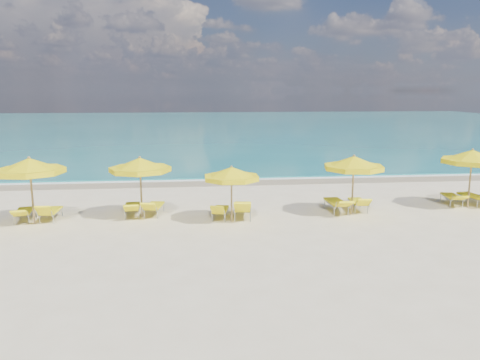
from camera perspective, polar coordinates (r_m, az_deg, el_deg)
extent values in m
plane|color=beige|center=(18.25, 0.51, -4.59)|extent=(120.00, 120.00, 0.00)
cube|color=#146F72|center=(65.68, -4.44, 6.57)|extent=(120.00, 80.00, 0.30)
cube|color=tan|center=(25.42, -1.45, -0.17)|extent=(120.00, 2.60, 0.01)
cube|color=white|center=(26.21, -1.59, 0.16)|extent=(120.00, 1.20, 0.03)
cube|color=white|center=(35.03, -12.63, 2.61)|extent=(14.00, 0.36, 0.05)
cube|color=white|center=(42.95, 7.39, 4.26)|extent=(18.00, 0.30, 0.05)
cylinder|color=#9D7F4E|center=(18.70, -24.04, -1.35)|extent=(0.08, 0.08, 2.42)
cone|color=#FFEC0D|center=(18.52, -24.28, 1.72)|extent=(2.91, 2.91, 0.48)
cylinder|color=#FFEC0D|center=(18.56, -24.22, 1.00)|extent=(2.94, 2.94, 0.19)
sphere|color=#9D7F4E|center=(18.49, -24.34, 2.48)|extent=(0.11, 0.11, 0.11)
cylinder|color=#9D7F4E|center=(18.43, -11.98, -1.00)|extent=(0.07, 0.07, 2.30)
cone|color=#FFEC0D|center=(18.26, -12.10, 1.97)|extent=(2.39, 2.39, 0.46)
cylinder|color=#FFEC0D|center=(18.29, -12.07, 1.27)|extent=(2.41, 2.41, 0.18)
sphere|color=#9D7F4E|center=(18.22, -12.13, 2.70)|extent=(0.10, 0.10, 0.10)
cylinder|color=#9D7F4E|center=(17.41, -1.04, -1.86)|extent=(0.06, 0.06, 2.05)
cone|color=#FFEC0D|center=(17.24, -1.05, 0.94)|extent=(2.73, 2.73, 0.41)
cylinder|color=#FFEC0D|center=(17.28, -1.05, 0.28)|extent=(2.75, 2.75, 0.16)
sphere|color=#9D7F4E|center=(17.21, -1.05, 1.62)|extent=(0.09, 0.09, 0.09)
cylinder|color=#9D7F4E|center=(18.99, 13.58, -0.71)|extent=(0.07, 0.07, 2.30)
cone|color=#FFEC0D|center=(18.83, 13.71, 2.17)|extent=(2.74, 2.74, 0.46)
cylinder|color=#FFEC0D|center=(18.86, 13.68, 1.50)|extent=(2.77, 2.77, 0.18)
sphere|color=#9D7F4E|center=(18.79, 13.74, 2.88)|extent=(0.10, 0.10, 0.10)
cylinder|color=#9D7F4E|center=(21.78, 26.24, 0.06)|extent=(0.07, 0.07, 2.40)
cone|color=#FFEC0D|center=(21.63, 26.46, 2.69)|extent=(2.95, 2.95, 0.48)
cylinder|color=#FFEC0D|center=(21.66, 26.41, 2.07)|extent=(2.98, 2.98, 0.19)
sphere|color=#9D7F4E|center=(21.60, 26.51, 3.33)|extent=(0.11, 0.11, 0.11)
cube|color=#FFF10F|center=(19.60, -24.84, -3.47)|extent=(0.72, 1.28, 0.07)
cube|color=#FFF10F|center=(18.75, -25.30, -3.68)|extent=(0.62, 0.61, 0.34)
cube|color=#FFF10F|center=(19.28, -22.01, -3.48)|extent=(0.57, 1.22, 0.07)
cube|color=#FFF10F|center=(18.49, -22.78, -3.47)|extent=(0.55, 0.46, 0.46)
cube|color=#FFF10F|center=(18.97, -13.00, -3.14)|extent=(0.65, 1.29, 0.08)
cube|color=#FFF10F|center=(18.08, -13.12, -3.33)|extent=(0.60, 0.59, 0.37)
cube|color=#FFF10F|center=(18.90, -10.39, -3.10)|extent=(0.75, 1.31, 0.08)
cube|color=#FFF10F|center=(18.06, -11.03, -3.20)|extent=(0.63, 0.59, 0.41)
cube|color=#FFF10F|center=(18.13, -2.38, -3.61)|extent=(0.74, 1.23, 0.07)
cube|color=#FFF10F|center=(17.34, -2.74, -3.66)|extent=(0.60, 0.55, 0.42)
cube|color=#FFF10F|center=(18.24, 0.34, -3.27)|extent=(0.80, 1.48, 0.09)
cube|color=#FFF10F|center=(17.26, 0.30, -3.34)|extent=(0.70, 0.64, 0.49)
cube|color=#FFF10F|center=(19.46, 11.59, -2.62)|extent=(0.64, 1.39, 0.08)
cube|color=#FFF10F|center=(18.54, 12.58, -2.87)|extent=(0.63, 0.63, 0.36)
cube|color=#FFF10F|center=(19.92, 14.16, -2.55)|extent=(0.66, 1.27, 0.08)
cube|color=#FFF10F|center=(19.09, 14.82, -2.65)|extent=(0.59, 0.57, 0.39)
cube|color=#FFF10F|center=(22.29, 24.36, -1.79)|extent=(0.74, 1.29, 0.08)
cube|color=#FFF10F|center=(21.48, 25.20, -1.99)|extent=(0.63, 0.64, 0.29)
cube|color=#FFF10F|center=(22.64, 26.46, -1.72)|extent=(0.74, 1.37, 0.08)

